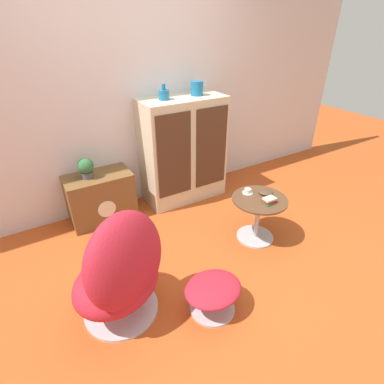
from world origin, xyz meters
TOP-DOWN VIEW (x-y plane):
  - ground_plane at (0.00, 0.00)m, footprint 12.00×12.00m
  - wall_back at (0.00, 1.52)m, footprint 6.40×0.06m
  - sideboard at (0.49, 1.26)m, footprint 0.97×0.47m
  - tv_console at (-0.54, 1.30)m, footprint 0.69×0.40m
  - egg_chair at (-0.77, -0.07)m, footprint 0.88×0.86m
  - ottoman at (-0.19, -0.37)m, footprint 0.45×0.38m
  - coffee_table at (0.69, 0.13)m, footprint 0.53×0.53m
  - vase_leftmost at (0.27, 1.26)m, footprint 0.11×0.11m
  - vase_inner_left at (0.67, 1.26)m, footprint 0.14×0.14m
  - potted_plant at (-0.64, 1.30)m, footprint 0.16×0.16m
  - teacup at (0.66, 0.27)m, footprint 0.11×0.11m
  - book_stack at (0.71, 0.03)m, footprint 0.13×0.09m
  - bowl at (0.80, 0.17)m, footprint 0.13×0.13m

SIDE VIEW (x-z plane):
  - ground_plane at x=0.00m, z-range 0.00..0.00m
  - ottoman at x=-0.19m, z-range 0.06..0.32m
  - tv_console at x=-0.54m, z-range 0.00..0.54m
  - coffee_table at x=0.69m, z-range 0.06..0.53m
  - egg_chair at x=-0.77m, z-range -0.03..0.90m
  - bowl at x=0.80m, z-range 0.47..0.51m
  - teacup at x=0.66m, z-range 0.47..0.51m
  - book_stack at x=0.71m, z-range 0.47..0.53m
  - sideboard at x=0.49m, z-range 0.00..1.23m
  - potted_plant at x=-0.64m, z-range 0.55..0.76m
  - vase_leftmost at x=0.27m, z-range 1.21..1.37m
  - wall_back at x=0.00m, z-range 0.00..2.60m
  - vase_inner_left at x=0.67m, z-range 1.23..1.39m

